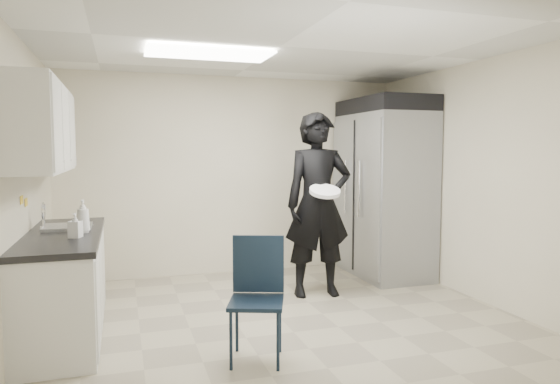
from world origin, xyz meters
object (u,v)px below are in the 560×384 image
object	(u,v)px
folding_chair	(256,302)
lower_counter	(64,286)
commercial_fridge	(384,195)
man_tuxedo	(318,205)

from	to	relation	value
folding_chair	lower_counter	bearing A→B (deg)	163.95
commercial_fridge	man_tuxedo	size ratio (longest dim) A/B	1.02
lower_counter	folding_chair	world-z (taller)	folding_chair
folding_chair	man_tuxedo	xyz separation A→B (m)	(1.12, 1.51, 0.56)
lower_counter	folding_chair	bearing A→B (deg)	-36.05
commercial_fridge	folding_chair	xyz separation A→B (m)	(-2.30, -2.15, -0.59)
commercial_fridge	folding_chair	world-z (taller)	commercial_fridge
commercial_fridge	folding_chair	size ratio (longest dim) A/B	2.27
lower_counter	man_tuxedo	distance (m)	2.70
folding_chair	man_tuxedo	world-z (taller)	man_tuxedo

